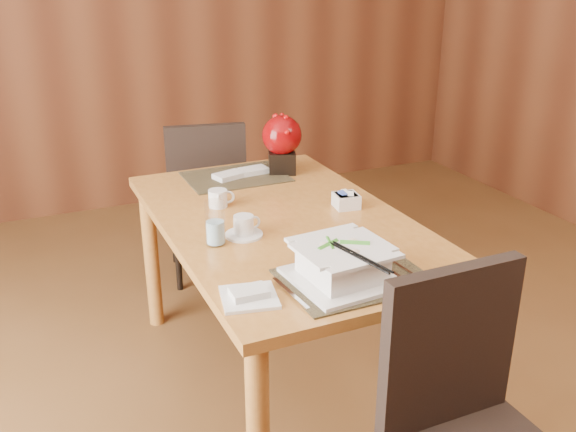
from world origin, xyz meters
name	(u,v)px	position (x,y,z in m)	size (l,w,h in m)	color
back_wall	(138,4)	(0.00, 3.00, 1.40)	(5.00, 0.02, 2.80)	brown
dining_table	(284,242)	(0.00, 0.60, 0.65)	(0.90, 1.50, 0.75)	#B57432
placemat_near	(355,279)	(0.00, 0.05, 0.75)	(0.45, 0.33, 0.01)	black
placemat_far	(236,177)	(0.00, 1.15, 0.75)	(0.45, 0.33, 0.01)	black
soup_setting	(342,264)	(-0.04, 0.05, 0.81)	(0.32, 0.32, 0.12)	white
coffee_cup	(244,227)	(-0.20, 0.51, 0.78)	(0.14, 0.14, 0.08)	white
water_glass	(215,223)	(-0.32, 0.48, 0.83)	(0.07, 0.07, 0.16)	silver
creamer_jug	(218,198)	(-0.19, 0.83, 0.79)	(0.10, 0.10, 0.07)	white
sugar_caddy	(346,201)	(0.28, 0.61, 0.78)	(0.09, 0.09, 0.06)	white
berry_decor	(282,141)	(0.22, 1.13, 0.90)	(0.18, 0.18, 0.27)	black
napkins_far	(243,173)	(0.04, 1.15, 0.77)	(0.26, 0.09, 0.02)	silver
bread_plate	(249,297)	(-0.35, 0.07, 0.76)	(0.16, 0.16, 0.01)	white
near_chair	(470,424)	(0.08, -0.44, 0.53)	(0.44, 0.44, 0.94)	black
far_chair	(206,193)	(0.00, 1.64, 0.51)	(0.50, 0.50, 0.91)	black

